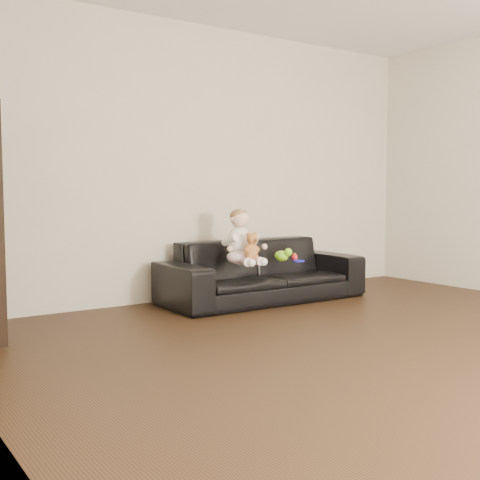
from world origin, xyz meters
TOP-DOWN VIEW (x-y plane):
  - floor at (0.00, 0.00)m, footprint 5.50×5.50m
  - wall_back at (0.00, 2.75)m, footprint 5.00×0.00m
  - wall_left at (-2.50, 0.00)m, footprint 0.00×5.50m
  - sofa at (0.28, 2.25)m, footprint 1.95×0.77m
  - baby at (-0.04, 2.14)m, footprint 0.37×0.44m
  - teddy_bear at (-0.03, 1.99)m, footprint 0.14×0.14m
  - toy_green at (0.42, 2.14)m, footprint 0.16×0.18m
  - toy_rattle at (0.57, 2.13)m, footprint 0.07×0.07m
  - toy_blue_disc at (0.54, 2.03)m, footprint 0.12×0.12m

SIDE VIEW (x-z plane):
  - floor at x=0.00m, z-range 0.00..0.00m
  - sofa at x=0.28m, z-range 0.00..0.57m
  - toy_blue_disc at x=0.54m, z-range 0.37..0.39m
  - toy_rattle at x=0.57m, z-range 0.37..0.43m
  - toy_green at x=0.42m, z-range 0.37..0.48m
  - teddy_bear at x=-0.03m, z-range 0.43..0.67m
  - baby at x=-0.04m, z-range 0.34..0.84m
  - wall_back at x=0.00m, z-range -1.20..3.80m
  - wall_left at x=-2.50m, z-range -1.45..4.05m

